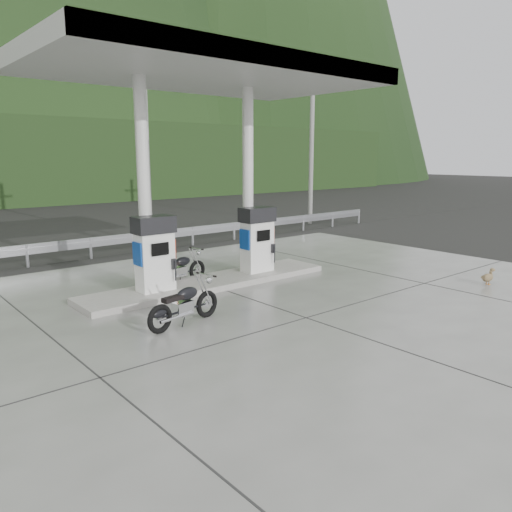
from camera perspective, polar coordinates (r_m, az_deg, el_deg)
ground at (r=11.30m, az=2.10°, el=-5.94°), size 160.00×160.00×0.00m
forecourt_apron at (r=11.29m, az=2.10°, el=-5.89°), size 18.00×14.00×0.02m
pump_island at (r=13.16m, az=-5.21°, el=-3.05°), size 7.00×1.40×0.15m
gas_pump_left at (r=12.13m, az=-11.50°, el=0.26°), size 0.95×0.55×1.80m
gas_pump_right at (r=13.91m, az=0.13°, el=1.89°), size 0.95×0.55×1.80m
canopy_column_left at (r=12.29m, az=-12.70°, el=7.87°), size 0.30×0.30×5.00m
canopy_column_right at (r=14.05m, az=-0.93°, el=8.55°), size 0.30×0.30×5.00m
canopy_roof at (r=12.91m, az=-5.66°, el=20.27°), size 8.50×5.00×0.40m
guardrail at (r=17.76m, az=-15.45°, el=2.36°), size 26.00×0.16×1.42m
road at (r=21.07m, az=-19.35°, el=1.54°), size 60.00×7.00×0.01m
utility_pole_b at (r=19.80m, az=-12.45°, el=12.95°), size 0.22×0.22×8.00m
utility_pole_c at (r=25.28m, az=6.37°, el=12.73°), size 0.22×0.22×8.00m
motorcycle_left at (r=10.13m, az=-8.20°, el=-5.57°), size 1.80×0.86×0.82m
motorcycle_right at (r=13.37m, az=-8.62°, el=-1.53°), size 1.69×0.79×0.77m
duck at (r=14.51m, az=24.95°, el=-2.28°), size 0.51×0.17×0.36m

